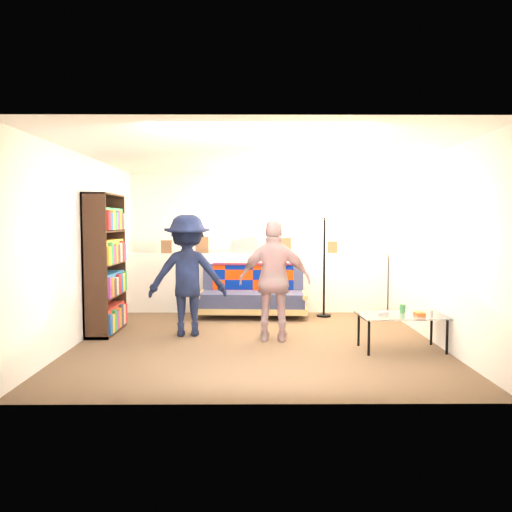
{
  "coord_description": "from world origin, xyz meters",
  "views": [
    {
      "loc": [
        -0.05,
        -6.6,
        1.54
      ],
      "look_at": [
        0.0,
        0.4,
        1.05
      ],
      "focal_mm": 35.0,
      "sensor_mm": 36.0,
      "label": 1
    }
  ],
  "objects": [
    {
      "name": "bookshelf",
      "position": [
        -2.08,
        0.25,
        0.89
      ],
      "size": [
        0.32,
        0.96,
        1.91
      ],
      "color": "black",
      "rests_on": "ground"
    },
    {
      "name": "person_right",
      "position": [
        0.24,
        -0.26,
        0.78
      ],
      "size": [
        0.94,
        0.44,
        1.56
      ],
      "primitive_type": "imported",
      "rotation": [
        0.0,
        0.0,
        3.07
      ],
      "color": "pink",
      "rests_on": "ground"
    },
    {
      "name": "futon_sofa",
      "position": [
        -0.03,
        1.42,
        0.35
      ],
      "size": [
        1.78,
        0.92,
        0.75
      ],
      "color": "tan",
      "rests_on": "ground"
    },
    {
      "name": "floor_lamp",
      "position": [
        1.11,
        1.4,
        1.19
      ],
      "size": [
        0.39,
        0.31,
        1.68
      ],
      "color": "black",
      "rests_on": "ground"
    },
    {
      "name": "coffee_table",
      "position": [
        1.74,
        -0.73,
        0.4
      ],
      "size": [
        1.04,
        0.61,
        0.53
      ],
      "color": "black",
      "rests_on": "ground"
    },
    {
      "name": "person_left",
      "position": [
        -0.92,
        0.07,
        0.81
      ],
      "size": [
        1.11,
        0.71,
        1.63
      ],
      "primitive_type": "imported",
      "rotation": [
        0.0,
        0.0,
        3.24
      ],
      "color": "black",
      "rests_on": "ground"
    },
    {
      "name": "half_wall_ledge",
      "position": [
        0.0,
        1.8,
        0.5
      ],
      "size": [
        4.45,
        0.15,
        1.0
      ],
      "primitive_type": "cube",
      "color": "silver",
      "rests_on": "ground"
    },
    {
      "name": "ledge_decor",
      "position": [
        -0.23,
        1.78,
        1.18
      ],
      "size": [
        2.97,
        0.02,
        0.45
      ],
      "color": "brown",
      "rests_on": "half_wall_ledge"
    },
    {
      "name": "room_shell",
      "position": [
        0.0,
        0.47,
        1.67
      ],
      "size": [
        4.6,
        5.05,
        2.45
      ],
      "color": "silver",
      "rests_on": "ground"
    },
    {
      "name": "ground",
      "position": [
        0.0,
        0.0,
        0.0
      ],
      "size": [
        5.0,
        5.0,
        0.0
      ],
      "primitive_type": "plane",
      "color": "brown",
      "rests_on": "ground"
    }
  ]
}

